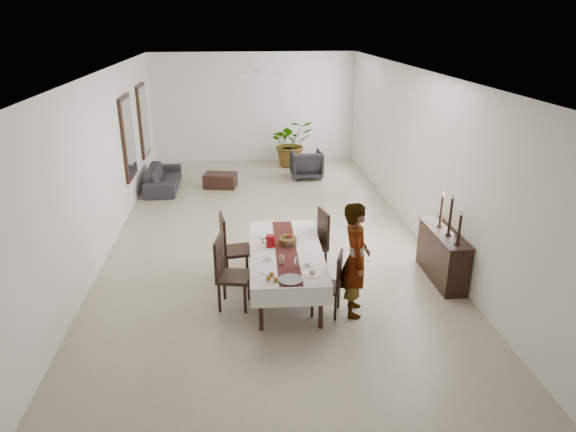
{
  "coord_description": "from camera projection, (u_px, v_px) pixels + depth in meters",
  "views": [
    {
      "loc": [
        -0.53,
        -9.39,
        4.1
      ],
      "look_at": [
        0.26,
        -1.54,
        1.05
      ],
      "focal_mm": 32.0,
      "sensor_mm": 36.0,
      "label": 1
    }
  ],
  "objects": [
    {
      "name": "woman",
      "position": [
        356.0,
        259.0,
        7.35
      ],
      "size": [
        0.5,
        0.68,
        1.73
      ],
      "primitive_type": "imported",
      "rotation": [
        0.0,
        0.0,
        1.43
      ],
      "color": "gray",
      "rests_on": "floor"
    },
    {
      "name": "chair_left_far_leg_fr",
      "position": [
        228.0,
        272.0,
        8.37
      ],
      "size": [
        0.05,
        0.05,
        0.47
      ],
      "primitive_type": "cylinder",
      "rotation": [
        0.0,
        0.0,
        0.16
      ],
      "color": "black",
      "rests_on": "floor"
    },
    {
      "name": "tablecloth_drape_far",
      "position": [
        282.0,
        228.0,
        9.18
      ],
      "size": [
        1.12,
        0.05,
        0.29
      ],
      "primitive_type": "cube",
      "rotation": [
        0.0,
        0.0,
        -0.03
      ],
      "color": "silver",
      "rests_on": "dining_table_top"
    },
    {
      "name": "pitcher_handle",
      "position": [
        265.0,
        241.0,
        8.07
      ],
      "size": [
        0.11,
        0.02,
        0.11
      ],
      "primitive_type": "torus",
      "rotation": [
        1.57,
        0.0,
        -0.03
      ],
      "color": "maroon",
      "rests_on": "red_pitcher"
    },
    {
      "name": "fan_blade_w",
      "position": [
        243.0,
        73.0,
        11.95
      ],
      "size": [
        0.55,
        0.1,
        0.01
      ],
      "primitive_type": "cube",
      "color": "silver",
      "rests_on": "fan_hub"
    },
    {
      "name": "ceiling",
      "position": [
        265.0,
        72.0,
        9.09
      ],
      "size": [
        6.0,
        12.0,
        0.02
      ],
      "primitive_type": "cube",
      "color": "white",
      "rests_on": "wall_back"
    },
    {
      "name": "chair_right_near_leg_fr",
      "position": [
        339.0,
        296.0,
        7.69
      ],
      "size": [
        0.05,
        0.05,
        0.41
      ],
      "primitive_type": "cylinder",
      "rotation": [
        0.0,
        0.0,
        -0.33
      ],
      "color": "black",
      "rests_on": "floor"
    },
    {
      "name": "chair_right_far_leg_bl",
      "position": [
        304.0,
        267.0,
        8.54
      ],
      "size": [
        0.06,
        0.06,
        0.46
      ],
      "primitive_type": "cylinder",
      "rotation": [
        0.0,
        0.0,
        0.21
      ],
      "color": "black",
      "rests_on": "floor"
    },
    {
      "name": "armchair",
      "position": [
        306.0,
        164.0,
        13.97
      ],
      "size": [
        0.85,
        0.87,
        0.75
      ],
      "primitive_type": "imported",
      "rotation": [
        0.0,
        0.0,
        3.2
      ],
      "color": "#2A262B",
      "rests_on": "floor"
    },
    {
      "name": "sideboard_body",
      "position": [
        442.0,
        256.0,
        8.5
      ],
      "size": [
        0.37,
        1.37,
        0.82
      ],
      "primitive_type": "cube",
      "color": "black",
      "rests_on": "floor"
    },
    {
      "name": "tablecloth_drape_left",
      "position": [
        250.0,
        259.0,
        8.01
      ],
      "size": [
        0.09,
        2.45,
        0.29
      ],
      "primitive_type": "cube",
      "rotation": [
        0.0,
        0.0,
        -0.03
      ],
      "color": "white",
      "rests_on": "dining_table_top"
    },
    {
      "name": "fruit_basket",
      "position": [
        288.0,
        241.0,
        8.2
      ],
      "size": [
        0.29,
        0.29,
        0.1
      ],
      "primitive_type": "cylinder",
      "color": "brown",
      "rests_on": "tablecloth_top"
    },
    {
      "name": "chair_right_far_leg_fr",
      "position": [
        317.0,
        254.0,
        8.99
      ],
      "size": [
        0.06,
        0.06,
        0.46
      ],
      "primitive_type": "cylinder",
      "rotation": [
        0.0,
        0.0,
        0.21
      ],
      "color": "black",
      "rests_on": "floor"
    },
    {
      "name": "bread_near_right",
      "position": [
        312.0,
        273.0,
        7.21
      ],
      "size": [
        0.09,
        0.09,
        0.09
      ],
      "primitive_type": "sphere",
      "color": "#DAB86A",
      "rests_on": "plate_near_right"
    },
    {
      "name": "candlestick_near_base",
      "position": [
        458.0,
        244.0,
        7.87
      ],
      "size": [
        0.09,
        0.09,
        0.03
      ],
      "primitive_type": "cylinder",
      "color": "black",
      "rests_on": "sideboard_top"
    },
    {
      "name": "candlestick_mid_base",
      "position": [
        448.0,
        234.0,
        8.21
      ],
      "size": [
        0.09,
        0.09,
        0.03
      ],
      "primitive_type": "cylinder",
      "color": "black",
      "rests_on": "sideboard_top"
    },
    {
      "name": "wine_glass_far",
      "position": [
        289.0,
        244.0,
        8.01
      ],
      "size": [
        0.07,
        0.07,
        0.16
      ],
      "primitive_type": "cylinder",
      "color": "silver",
      "rests_on": "tablecloth_top"
    },
    {
      "name": "fruit_red",
      "position": [
        290.0,
        236.0,
        8.2
      ],
      "size": [
        0.09,
        0.09,
        0.09
      ],
      "primitive_type": "sphere",
      "color": "maroon",
      "rests_on": "fruit_basket"
    },
    {
      "name": "chair_right_near_back",
      "position": [
        340.0,
        271.0,
        7.35
      ],
      "size": [
        0.17,
        0.4,
        0.53
      ],
      "primitive_type": "cube",
      "rotation": [
        0.0,
        0.0,
        1.24
      ],
      "color": "black",
      "rests_on": "chair_right_near_seat"
    },
    {
      "name": "table_leg_br",
      "position": [
        305.0,
        243.0,
        9.17
      ],
      "size": [
        0.07,
        0.07,
        0.67
      ],
      "primitive_type": "cylinder",
      "rotation": [
        0.0,
        0.0,
        -0.03
      ],
      "color": "black",
      "rests_on": "floor"
    },
    {
      "name": "table_runner",
      "position": [
        286.0,
        250.0,
        7.99
      ],
      "size": [
        0.41,
        2.39,
        0.0
      ],
      "primitive_type": "cube",
      "rotation": [
        0.0,
        0.0,
        -0.03
      ],
      "color": "#5B1F1A",
      "rests_on": "tablecloth_top"
    },
    {
      "name": "candlestick_far_shaft",
      "position": [
        441.0,
        211.0,
        8.46
      ],
      "size": [
        0.05,
        0.05,
        0.5
      ],
      "primitive_type": "cylinder",
      "color": "black",
      "rests_on": "candlestick_far_base"
    },
    {
      "name": "potted_plant",
      "position": [
        291.0,
        143.0,
        15.02
      ],
      "size": [
        1.38,
        1.24,
        1.37
      ],
      "primitive_type": "imported",
      "rotation": [
        0.0,
        0.0,
        0.15
      ],
      "color": "#285321",
      "rests_on": "floor"
    },
    {
      "name": "candlestick_far_candle",
      "position": [
        443.0,
        194.0,
        8.35
      ],
      "size": [
        0.03,
        0.03,
        0.07
      ],
      "primitive_type": "cylinder",
      "color": "white",
      "rests_on": "candlestick_far_shaft"
    },
    {
      "name": "plate_near_left",
      "position": [
        269.0,
        271.0,
        7.31
      ],
      "size": [
        0.23,
        0.23,
        0.01
      ],
      "primitive_type": "cylinder",
      "color": "white",
      "rests_on": "tablecloth_top"
    },
    {
      "name": "fan_blade_e",
      "position": [
        273.0,
        73.0,
        12.01
      ],
      "size": [
        0.55,
        0.1,
        0.01
      ],
      "primitive_type": "cube",
      "color": "white",
      "rests_on": "fan_hub"
    },
    {
      "name": "table_leg_fl",
      "position": [
        261.0,
        309.0,
        7.1
      ],
      "size": [
        0.07,
        0.07,
        0.67
      ],
      "primitive_type": "cylinder",
      "rotation": [
        0.0,
        0.0,
        -0.03
      ],
      "color": "black",
      "rests_on": "floor"
    },
    {
      "name": "chair_left_near_leg_br",
      "position": [
        245.0,
        299.0,
        7.55
      ],
      "size": [
        0.05,
        0.05,
        0.46
      ],
      "primitive_type": "cylinder",
      "rotation": [
        0.0,
        0.0,
        -0.18
      ],
      "color": "black",
      "rests_on": "floor"
    },
    {
      "name": "chair_left_near_leg_fr",
      "position": [
        219.0,
        298.0,
        7.58
      ],
      "size": [
        0.05,
        0.05,
        0.46
      ],
      "primitive_type": "cylinder",
      "rotation": [
        0.0,
        0.0,
        -0.18
      ],
      "color": "black",
      "rests_on": "floor"
    },
    {
      "name": "candlestick_near_shaft",
      "position": [
        459.0,
        229.0,
        7.79
      ],
      "size": [
        0.05,
        0.05,
        0.46
      ],
      "primitive_type": "cylinder",
      "color": "black",
      "rests_on": "candlestick_near_base"
    },
    {
      "name": "chair_left_near_leg_fl",
      "position": [
        224.0,
        285.0,
        7.94
      ],
      "size": [
        0.05,
        0.05,
        0.46
      ],
      "primitive_type": "cylinder",
      "rotation": [
        0.0,
        0.0,
        -0.18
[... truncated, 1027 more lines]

